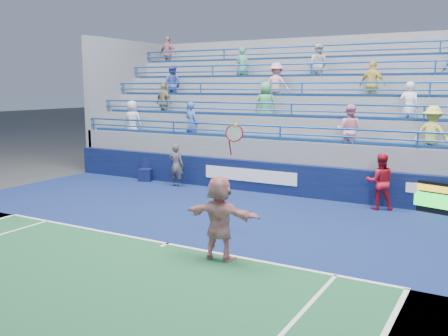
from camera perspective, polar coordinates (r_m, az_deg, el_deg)
The scene contains 8 objects.
ground at distance 12.07m, azimuth -6.51°, elevation -8.68°, with size 120.00×120.00×0.00m, color #333538.
sponsor_wall at distance 17.45m, azimuth 6.09°, elevation -1.19°, with size 18.00×0.32×1.10m.
bleacher_stand at distance 20.79m, azimuth 10.26°, elevation 3.17°, with size 18.00×5.60×6.13m.
serve_speed_board at distance 16.01m, azimuth 22.53°, elevation -3.09°, with size 1.36×0.50×0.95m.
judge_chair at distance 20.01m, azimuth -8.90°, elevation -0.68°, with size 0.64×0.66×0.88m.
tennis_player at distance 10.71m, azimuth -0.49°, elevation -5.76°, with size 1.75×0.67×2.97m.
line_judge at distance 18.72m, azimuth -5.49°, elevation 0.31°, with size 0.59×0.38×1.61m, color #131835.
ball_girl at distance 15.82m, azimuth 17.40°, elevation -1.51°, with size 0.84×0.65×1.73m, color #AB1323.
Camera 1 is at (6.79, -9.26, 3.71)m, focal length 40.00 mm.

